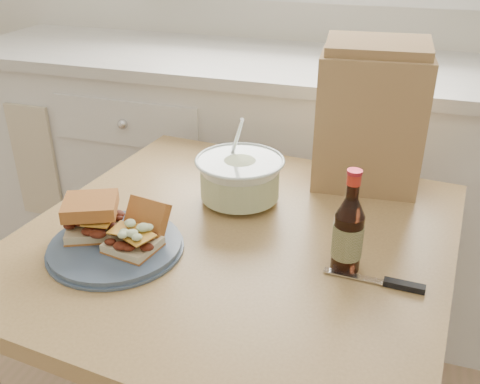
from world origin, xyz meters
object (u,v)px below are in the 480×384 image
(coleslaw_bowl, at_px, (240,180))
(plate, at_px, (116,247))
(dining_table, at_px, (236,275))
(beer_bottle, at_px, (348,233))
(paper_bag, at_px, (370,122))

(coleslaw_bowl, bearing_deg, plate, -121.60)
(dining_table, bearing_deg, coleslaw_bowl, 110.25)
(beer_bottle, bearing_deg, dining_table, 158.87)
(plate, distance_m, coleslaw_bowl, 0.34)
(coleslaw_bowl, relative_size, beer_bottle, 1.00)
(dining_table, height_order, paper_bag, paper_bag)
(dining_table, bearing_deg, paper_bag, 60.88)
(dining_table, xyz_separation_m, coleslaw_bowl, (-0.04, 0.15, 0.17))
(dining_table, distance_m, plate, 0.29)
(beer_bottle, relative_size, paper_bag, 0.63)
(coleslaw_bowl, bearing_deg, beer_bottle, -35.28)
(coleslaw_bowl, bearing_deg, dining_table, -75.09)
(paper_bag, bearing_deg, coleslaw_bowl, -150.26)
(dining_table, relative_size, beer_bottle, 4.62)
(dining_table, xyz_separation_m, beer_bottle, (0.25, -0.05, 0.19))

